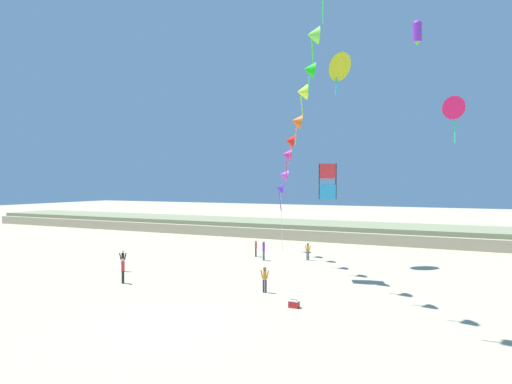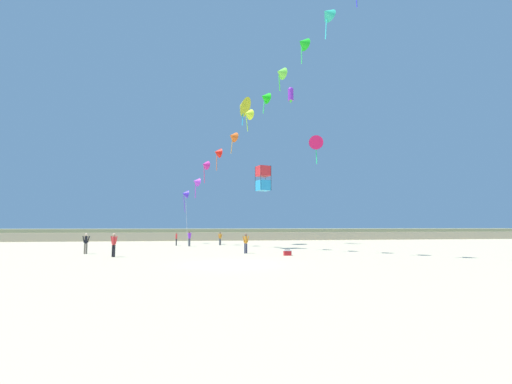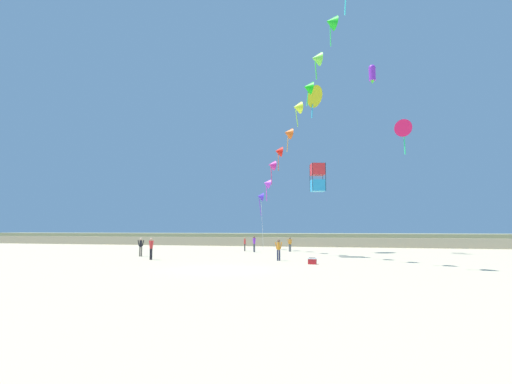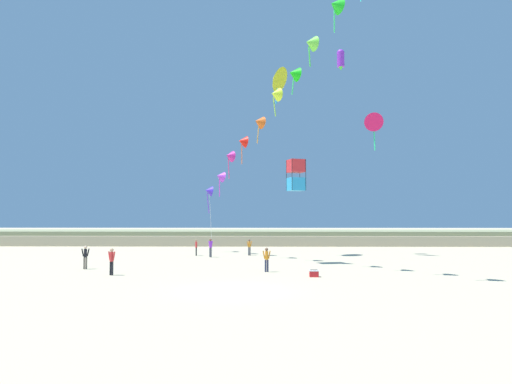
{
  "view_description": "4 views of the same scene",
  "coord_description": "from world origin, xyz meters",
  "px_view_note": "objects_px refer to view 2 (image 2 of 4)",
  "views": [
    {
      "loc": [
        13.98,
        -18.62,
        7.05
      ],
      "look_at": [
        -0.69,
        11.78,
        6.37
      ],
      "focal_mm": 32.0,
      "sensor_mm": 36.0,
      "label": 1
    },
    {
      "loc": [
        -1.59,
        -20.87,
        2.27
      ],
      "look_at": [
        3.34,
        12.17,
        5.61
      ],
      "focal_mm": 24.0,
      "sensor_mm": 36.0,
      "label": 2
    },
    {
      "loc": [
        8.66,
        -22.87,
        2.41
      ],
      "look_at": [
        -0.2,
        8.53,
        5.49
      ],
      "focal_mm": 28.0,
      "sensor_mm": 36.0,
      "label": 3
    },
    {
      "loc": [
        1.59,
        -23.61,
        3.86
      ],
      "look_at": [
        1.07,
        9.24,
        5.56
      ],
      "focal_mm": 32.0,
      "sensor_mm": 36.0,
      "label": 4
    }
  ],
  "objects_px": {
    "person_near_left": "(114,243)",
    "large_kite_high_solo": "(263,178)",
    "person_far_left": "(246,242)",
    "large_kite_outer_drift": "(316,143)",
    "person_mid_center": "(189,237)",
    "person_far_right": "(176,238)",
    "person_near_right": "(220,238)",
    "beach_cooler": "(287,253)",
    "large_kite_low_lead": "(243,106)",
    "person_far_center": "(86,242)",
    "large_kite_mid_trail": "(291,95)"
  },
  "relations": [
    {
      "from": "person_near_left",
      "to": "large_kite_high_solo",
      "type": "bearing_deg",
      "value": 30.96
    },
    {
      "from": "person_far_left",
      "to": "large_kite_outer_drift",
      "type": "distance_m",
      "value": 20.58
    },
    {
      "from": "person_mid_center",
      "to": "person_far_right",
      "type": "relative_size",
      "value": 1.12
    },
    {
      "from": "person_near_right",
      "to": "person_far_right",
      "type": "relative_size",
      "value": 1.02
    },
    {
      "from": "person_near_left",
      "to": "large_kite_high_solo",
      "type": "xyz_separation_m",
      "value": [
        12.51,
        7.51,
        6.14
      ]
    },
    {
      "from": "large_kite_high_solo",
      "to": "large_kite_outer_drift",
      "type": "xyz_separation_m",
      "value": [
        8.2,
        7.28,
        5.81
      ]
    },
    {
      "from": "person_far_right",
      "to": "large_kite_outer_drift",
      "type": "height_order",
      "value": "large_kite_outer_drift"
    },
    {
      "from": "person_far_left",
      "to": "person_far_right",
      "type": "distance_m",
      "value": 14.23
    },
    {
      "from": "person_near_right",
      "to": "beach_cooler",
      "type": "xyz_separation_m",
      "value": [
        4.54,
        -15.32,
        -0.7
      ]
    },
    {
      "from": "person_far_right",
      "to": "large_kite_low_lead",
      "type": "xyz_separation_m",
      "value": [
        7.78,
        0.24,
        16.44
      ]
    },
    {
      "from": "person_mid_center",
      "to": "large_kite_outer_drift",
      "type": "bearing_deg",
      "value": 7.06
    },
    {
      "from": "person_near_left",
      "to": "person_far_center",
      "type": "bearing_deg",
      "value": 132.08
    },
    {
      "from": "person_far_left",
      "to": "large_kite_high_solo",
      "type": "bearing_deg",
      "value": 66.47
    },
    {
      "from": "person_near_right",
      "to": "person_mid_center",
      "type": "bearing_deg",
      "value": -151.82
    },
    {
      "from": "person_near_right",
      "to": "person_far_right",
      "type": "height_order",
      "value": "person_near_right"
    },
    {
      "from": "person_near_left",
      "to": "person_mid_center",
      "type": "relative_size",
      "value": 1.01
    },
    {
      "from": "beach_cooler",
      "to": "large_kite_outer_drift",
      "type": "bearing_deg",
      "value": 63.47
    },
    {
      "from": "person_far_left",
      "to": "beach_cooler",
      "type": "height_order",
      "value": "person_far_left"
    },
    {
      "from": "person_near_right",
      "to": "person_far_left",
      "type": "height_order",
      "value": "person_far_left"
    },
    {
      "from": "person_mid_center",
      "to": "large_kite_outer_drift",
      "type": "xyz_separation_m",
      "value": [
        15.77,
        1.95,
        11.96
      ]
    },
    {
      "from": "large_kite_high_solo",
      "to": "beach_cooler",
      "type": "relative_size",
      "value": 4.42
    },
    {
      "from": "beach_cooler",
      "to": "person_mid_center",
      "type": "bearing_deg",
      "value": 121.07
    },
    {
      "from": "large_kite_mid_trail",
      "to": "person_far_left",
      "type": "bearing_deg",
      "value": -118.57
    },
    {
      "from": "large_kite_high_solo",
      "to": "person_far_left",
      "type": "bearing_deg",
      "value": -113.53
    },
    {
      "from": "person_far_center",
      "to": "beach_cooler",
      "type": "distance_m",
      "value": 16.55
    },
    {
      "from": "person_far_right",
      "to": "large_kite_low_lead",
      "type": "bearing_deg",
      "value": 1.79
    },
    {
      "from": "person_far_left",
      "to": "large_kite_outer_drift",
      "type": "bearing_deg",
      "value": 50.47
    },
    {
      "from": "person_far_left",
      "to": "large_kite_outer_drift",
      "type": "xyz_separation_m",
      "value": [
        10.64,
        12.89,
        12.0
      ]
    },
    {
      "from": "person_near_right",
      "to": "person_far_left",
      "type": "xyz_separation_m",
      "value": [
        1.58,
        -12.84,
        0.05
      ]
    },
    {
      "from": "person_near_right",
      "to": "large_kite_high_solo",
      "type": "relative_size",
      "value": 0.62
    },
    {
      "from": "large_kite_mid_trail",
      "to": "person_far_center",
      "type": "bearing_deg",
      "value": -148.8
    },
    {
      "from": "person_far_left",
      "to": "large_kite_high_solo",
      "type": "xyz_separation_m",
      "value": [
        2.44,
        5.61,
        6.2
      ]
    },
    {
      "from": "person_far_right",
      "to": "person_near_right",
      "type": "bearing_deg",
      "value": 3.22
    },
    {
      "from": "person_near_left",
      "to": "large_kite_high_solo",
      "type": "relative_size",
      "value": 0.69
    },
    {
      "from": "person_near_left",
      "to": "large_kite_high_solo",
      "type": "distance_m",
      "value": 15.83
    },
    {
      "from": "person_far_center",
      "to": "large_kite_mid_trail",
      "type": "xyz_separation_m",
      "value": [
        20.72,
        12.55,
        18.72
      ]
    },
    {
      "from": "person_mid_center",
      "to": "large_kite_mid_trail",
      "type": "distance_m",
      "value": 22.83
    },
    {
      "from": "person_far_center",
      "to": "beach_cooler",
      "type": "xyz_separation_m",
      "value": [
        16.06,
        -3.94,
        -0.76
      ]
    },
    {
      "from": "large_kite_high_solo",
      "to": "beach_cooler",
      "type": "bearing_deg",
      "value": -86.33
    },
    {
      "from": "large_kite_mid_trail",
      "to": "person_near_left",
      "type": "bearing_deg",
      "value": -138.06
    },
    {
      "from": "person_near_left",
      "to": "person_far_left",
      "type": "bearing_deg",
      "value": 10.65
    },
    {
      "from": "person_far_center",
      "to": "beach_cooler",
      "type": "height_order",
      "value": "person_far_center"
    },
    {
      "from": "large_kite_high_solo",
      "to": "person_near_left",
      "type": "bearing_deg",
      "value": -149.04
    },
    {
      "from": "person_far_left",
      "to": "large_kite_low_lead",
      "type": "distance_m",
      "value": 20.81
    },
    {
      "from": "person_far_left",
      "to": "person_far_right",
      "type": "xyz_separation_m",
      "value": [
        -6.69,
        12.55,
        -0.06
      ]
    },
    {
      "from": "person_far_center",
      "to": "person_near_right",
      "type": "bearing_deg",
      "value": 44.66
    },
    {
      "from": "person_far_center",
      "to": "beach_cooler",
      "type": "bearing_deg",
      "value": -13.8
    },
    {
      "from": "person_near_right",
      "to": "large_kite_high_solo",
      "type": "bearing_deg",
      "value": -60.9
    },
    {
      "from": "person_near_left",
      "to": "beach_cooler",
      "type": "xyz_separation_m",
      "value": [
        13.03,
        -0.59,
        -0.8
      ]
    },
    {
      "from": "person_near_left",
      "to": "large_kite_low_lead",
      "type": "distance_m",
      "value": 24.63
    }
  ]
}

